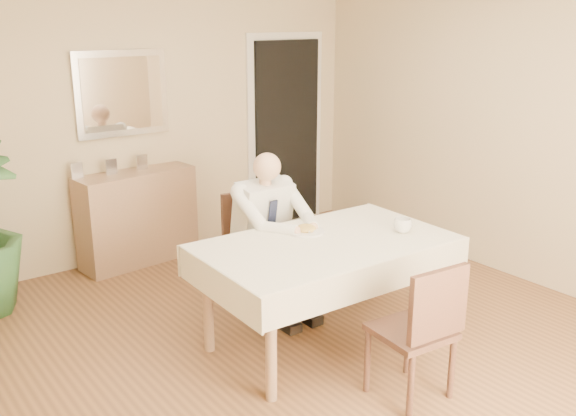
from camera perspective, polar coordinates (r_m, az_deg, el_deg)
room at (r=4.05m, az=2.97°, el=3.60°), size 5.00×5.02×2.60m
doorway at (r=6.94m, az=-0.17°, el=6.66°), size 0.96×0.07×2.10m
mirror at (r=5.98m, az=-14.54°, el=9.82°), size 0.86×0.04×0.76m
dining_table at (r=4.39m, az=3.36°, el=-3.98°), size 1.74×1.06×0.75m
chair_far at (r=5.11m, az=-3.03°, el=-2.96°), size 0.47×0.47×0.89m
chair_near at (r=3.86m, az=11.82°, el=-10.22°), size 0.45×0.45×0.88m
seated_man at (r=4.82m, az=-1.17°, el=-1.73°), size 0.48×0.72×1.24m
plate at (r=4.52m, az=1.62°, el=-2.08°), size 0.26×0.26×0.02m
food at (r=4.51m, az=1.62°, el=-1.82°), size 0.14×0.14×0.06m
knife at (r=4.49m, az=2.50°, el=-1.98°), size 0.01×0.13×0.01m
fork at (r=4.44m, az=1.70°, el=-2.18°), size 0.01×0.13×0.01m
coffee_mug at (r=4.58m, az=10.17°, el=-1.53°), size 0.17×0.17×0.10m
sideboard at (r=6.07m, az=-13.23°, el=-0.81°), size 1.11×0.47×0.86m
photo_frame_left at (r=5.84m, az=-18.25°, el=3.17°), size 0.10×0.02×0.14m
photo_frame_center at (r=5.90m, az=-15.44°, el=3.55°), size 0.10×0.02×0.14m
photo_frame_right at (r=6.02m, az=-12.86°, el=4.00°), size 0.10×0.02×0.14m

